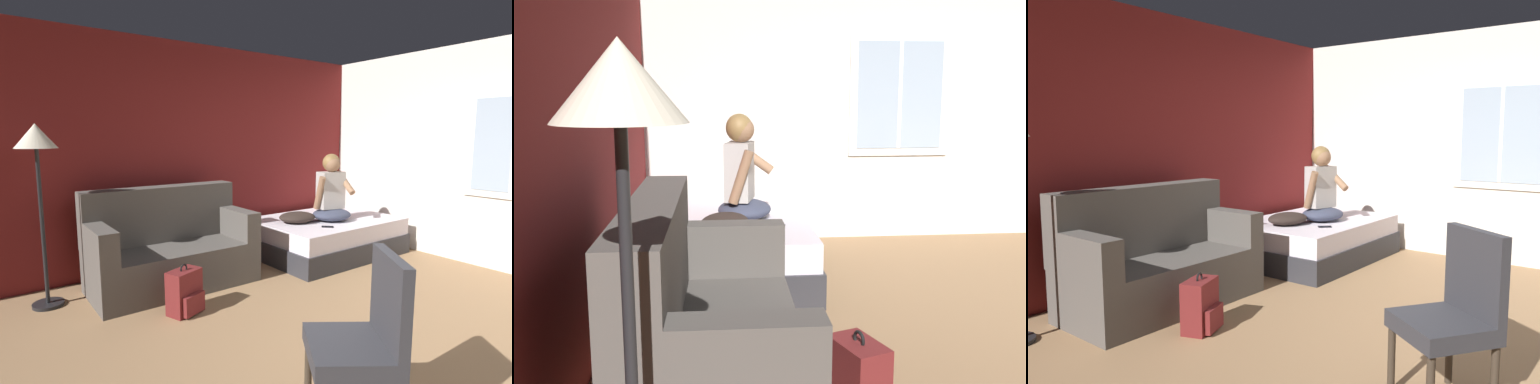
% 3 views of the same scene
% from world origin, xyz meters
% --- Properties ---
extents(wall_back_accent, '(10.20, 0.16, 2.70)m').
position_xyz_m(wall_back_accent, '(0.00, 3.07, 1.35)').
color(wall_back_accent, maroon).
rests_on(wall_back_accent, ground).
extents(wall_side_with_window, '(0.19, 7.39, 2.70)m').
position_xyz_m(wall_side_with_window, '(2.68, 0.00, 1.35)').
color(wall_side_with_window, silver).
rests_on(wall_side_with_window, ground).
extents(bed, '(1.91, 1.35, 0.48)m').
position_xyz_m(bed, '(1.48, 2.20, 0.24)').
color(bed, '#2D2D33').
rests_on(bed, ground).
extents(couch, '(1.71, 0.84, 1.04)m').
position_xyz_m(couch, '(-0.69, 2.38, 0.39)').
color(couch, '#514C47').
rests_on(couch, ground).
extents(person_seated, '(0.61, 0.55, 0.88)m').
position_xyz_m(person_seated, '(1.44, 2.08, 0.84)').
color(person_seated, '#383D51').
rests_on(person_seated, bed).
extents(backpack, '(0.34, 0.31, 0.46)m').
position_xyz_m(backpack, '(-0.89, 1.64, 0.19)').
color(backpack, maroon).
rests_on(backpack, ground).
extents(throw_pillow, '(0.56, 0.48, 0.14)m').
position_xyz_m(throw_pillow, '(0.99, 2.23, 0.55)').
color(throw_pillow, '#2D231E').
rests_on(throw_pillow, bed).
extents(cell_phone, '(0.15, 0.15, 0.01)m').
position_xyz_m(cell_phone, '(1.12, 1.82, 0.48)').
color(cell_phone, black).
rests_on(cell_phone, bed).
extents(floor_lamp, '(0.36, 0.36, 1.70)m').
position_xyz_m(floor_lamp, '(-1.87, 2.55, 1.43)').
color(floor_lamp, black).
rests_on(floor_lamp, ground).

